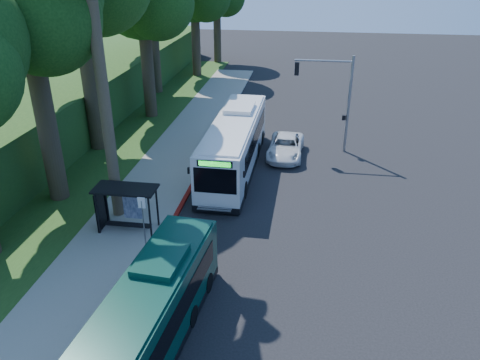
% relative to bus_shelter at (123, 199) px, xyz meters
% --- Properties ---
extents(ground, '(140.00, 140.00, 0.00)m').
position_rel_bus_shelter_xyz_m(ground, '(7.26, 2.86, -1.81)').
color(ground, black).
rests_on(ground, ground).
extents(sidewalk, '(4.50, 70.00, 0.12)m').
position_rel_bus_shelter_xyz_m(sidewalk, '(-0.04, 2.86, -1.75)').
color(sidewalk, gray).
rests_on(sidewalk, ground).
extents(red_curb, '(0.25, 30.00, 0.13)m').
position_rel_bus_shelter_xyz_m(red_curb, '(2.26, -1.14, -1.74)').
color(red_curb, maroon).
rests_on(red_curb, ground).
extents(grass_verge, '(8.00, 70.00, 0.06)m').
position_rel_bus_shelter_xyz_m(grass_verge, '(-5.74, 7.86, -1.78)').
color(grass_verge, '#234719').
rests_on(grass_verge, ground).
extents(bus_shelter, '(3.20, 1.51, 2.55)m').
position_rel_bus_shelter_xyz_m(bus_shelter, '(0.00, 0.00, 0.00)').
color(bus_shelter, black).
rests_on(bus_shelter, ground).
extents(stop_sign_pole, '(0.35, 0.06, 3.17)m').
position_rel_bus_shelter_xyz_m(stop_sign_pole, '(1.86, -2.14, 0.28)').
color(stop_sign_pole, gray).
rests_on(stop_sign_pole, ground).
extents(traffic_signal_pole, '(4.10, 0.30, 7.00)m').
position_rel_bus_shelter_xyz_m(traffic_signal_pole, '(11.04, 12.86, 2.62)').
color(traffic_signal_pole, gray).
rests_on(traffic_signal_pole, ground).
extents(white_bus, '(2.88, 12.84, 3.82)m').
position_rel_bus_shelter_xyz_m(white_bus, '(4.50, 8.67, 0.06)').
color(white_bus, silver).
rests_on(white_bus, ground).
extents(teal_bus, '(3.19, 10.80, 3.17)m').
position_rel_bus_shelter_xyz_m(teal_bus, '(3.98, -8.16, -0.26)').
color(teal_bus, '#093329').
rests_on(teal_bus, ground).
extents(pickup, '(2.57, 5.27, 1.44)m').
position_rel_bus_shelter_xyz_m(pickup, '(7.79, 11.29, -1.09)').
color(pickup, silver).
rests_on(pickup, ground).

